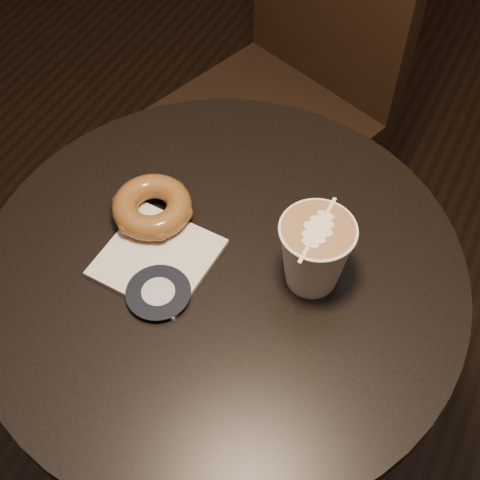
{
  "coord_description": "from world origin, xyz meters",
  "views": [
    {
      "loc": [
        0.27,
        -0.46,
        1.53
      ],
      "look_at": [
        0.01,
        0.03,
        0.79
      ],
      "focal_mm": 50.0,
      "sensor_mm": 36.0,
      "label": 1
    }
  ],
  "objects_px": {
    "cafe_table": "(224,333)",
    "pastry_bag": "(157,258)",
    "chair": "(297,62)",
    "latte_cup": "(314,254)",
    "doughnut": "(152,207)"
  },
  "relations": [
    {
      "from": "pastry_bag",
      "to": "latte_cup",
      "type": "bearing_deg",
      "value": 20.95
    },
    {
      "from": "chair",
      "to": "latte_cup",
      "type": "height_order",
      "value": "chair"
    },
    {
      "from": "cafe_table",
      "to": "latte_cup",
      "type": "distance_m",
      "value": 0.29
    },
    {
      "from": "doughnut",
      "to": "latte_cup",
      "type": "bearing_deg",
      "value": 2.11
    },
    {
      "from": "latte_cup",
      "to": "cafe_table",
      "type": "bearing_deg",
      "value": -161.88
    },
    {
      "from": "cafe_table",
      "to": "chair",
      "type": "bearing_deg",
      "value": 103.81
    },
    {
      "from": "cafe_table",
      "to": "latte_cup",
      "type": "height_order",
      "value": "latte_cup"
    },
    {
      "from": "chair",
      "to": "latte_cup",
      "type": "distance_m",
      "value": 0.7
    },
    {
      "from": "cafe_table",
      "to": "pastry_bag",
      "type": "distance_m",
      "value": 0.22
    },
    {
      "from": "cafe_table",
      "to": "latte_cup",
      "type": "bearing_deg",
      "value": 18.12
    },
    {
      "from": "cafe_table",
      "to": "doughnut",
      "type": "distance_m",
      "value": 0.26
    },
    {
      "from": "cafe_table",
      "to": "pastry_bag",
      "type": "height_order",
      "value": "pastry_bag"
    },
    {
      "from": "pastry_bag",
      "to": "latte_cup",
      "type": "relative_size",
      "value": 1.32
    },
    {
      "from": "doughnut",
      "to": "pastry_bag",
      "type": "bearing_deg",
      "value": -54.56
    },
    {
      "from": "chair",
      "to": "doughnut",
      "type": "relative_size",
      "value": 8.96
    }
  ]
}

